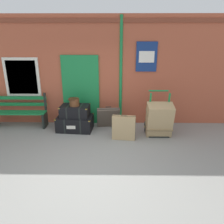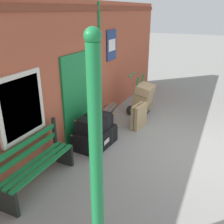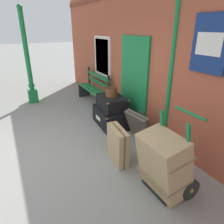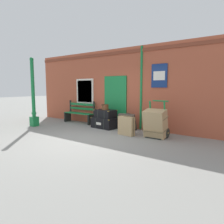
{
  "view_description": "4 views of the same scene",
  "coord_description": "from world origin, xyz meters",
  "px_view_note": "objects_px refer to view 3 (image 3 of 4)",
  "views": [
    {
      "loc": [
        0.51,
        -4.11,
        2.68
      ],
      "look_at": [
        0.43,
        1.89,
        0.56
      ],
      "focal_mm": 35.61,
      "sensor_mm": 36.0,
      "label": 1
    },
    {
      "loc": [
        -5.25,
        -0.67,
        2.99
      ],
      "look_at": [
        0.18,
        1.84,
        0.55
      ],
      "focal_mm": 40.53,
      "sensor_mm": 36.0,
      "label": 2
    },
    {
      "loc": [
        3.55,
        -0.27,
        2.29
      ],
      "look_at": [
        0.03,
        1.56,
        0.64
      ],
      "focal_mm": 33.29,
      "sensor_mm": 36.0,
      "label": 3
    },
    {
      "loc": [
        4.52,
        -4.64,
        1.64
      ],
      "look_at": [
        -0.28,
        1.87,
        0.68
      ],
      "focal_mm": 33.34,
      "sensor_mm": 36.0,
      "label": 4
    }
  ],
  "objects_px": {
    "lamp_post": "(29,69)",
    "steamer_trunk_middle": "(112,103)",
    "platform_bench": "(94,89)",
    "steamer_trunk_base": "(111,117)",
    "round_hatbox": "(111,91)",
    "suitcase_beige": "(118,145)",
    "suitcase_olive": "(140,127)",
    "large_brown_trunk": "(164,164)",
    "porters_trolley": "(172,172)"
  },
  "relations": [
    {
      "from": "lamp_post",
      "to": "steamer_trunk_middle",
      "type": "relative_size",
      "value": 3.38
    },
    {
      "from": "platform_bench",
      "to": "steamer_trunk_base",
      "type": "bearing_deg",
      "value": -9.11
    },
    {
      "from": "round_hatbox",
      "to": "suitcase_beige",
      "type": "xyz_separation_m",
      "value": [
        1.39,
        -0.59,
        -0.54
      ]
    },
    {
      "from": "steamer_trunk_base",
      "to": "round_hatbox",
      "type": "relative_size",
      "value": 3.5
    },
    {
      "from": "steamer_trunk_middle",
      "to": "round_hatbox",
      "type": "xyz_separation_m",
      "value": [
        -0.01,
        -0.01,
        0.28
      ]
    },
    {
      "from": "lamp_post",
      "to": "platform_bench",
      "type": "bearing_deg",
      "value": 61.65
    },
    {
      "from": "suitcase_olive",
      "to": "suitcase_beige",
      "type": "bearing_deg",
      "value": -60.82
    },
    {
      "from": "platform_bench",
      "to": "suitcase_beige",
      "type": "distance_m",
      "value": 3.22
    },
    {
      "from": "lamp_post",
      "to": "large_brown_trunk",
      "type": "xyz_separation_m",
      "value": [
        5.02,
        1.11,
        -0.61
      ]
    },
    {
      "from": "lamp_post",
      "to": "large_brown_trunk",
      "type": "relative_size",
      "value": 3.02
    },
    {
      "from": "platform_bench",
      "to": "steamer_trunk_middle",
      "type": "distance_m",
      "value": 1.75
    },
    {
      "from": "large_brown_trunk",
      "to": "suitcase_beige",
      "type": "relative_size",
      "value": 1.38
    },
    {
      "from": "porters_trolley",
      "to": "suitcase_olive",
      "type": "xyz_separation_m",
      "value": [
        -1.4,
        0.38,
        0.05
      ]
    },
    {
      "from": "steamer_trunk_base",
      "to": "large_brown_trunk",
      "type": "bearing_deg",
      "value": -8.76
    },
    {
      "from": "round_hatbox",
      "to": "platform_bench",
      "type": "bearing_deg",
      "value": 171.07
    },
    {
      "from": "lamp_post",
      "to": "large_brown_trunk",
      "type": "bearing_deg",
      "value": 12.46
    },
    {
      "from": "round_hatbox",
      "to": "porters_trolley",
      "type": "distance_m",
      "value": 2.44
    },
    {
      "from": "lamp_post",
      "to": "steamer_trunk_middle",
      "type": "bearing_deg",
      "value": 29.13
    },
    {
      "from": "lamp_post",
      "to": "round_hatbox",
      "type": "bearing_deg",
      "value": 29.03
    },
    {
      "from": "suitcase_olive",
      "to": "steamer_trunk_middle",
      "type": "bearing_deg",
      "value": -169.92
    },
    {
      "from": "round_hatbox",
      "to": "suitcase_beige",
      "type": "bearing_deg",
      "value": -22.96
    },
    {
      "from": "suitcase_beige",
      "to": "suitcase_olive",
      "type": "height_order",
      "value": "suitcase_beige"
    },
    {
      "from": "platform_bench",
      "to": "steamer_trunk_middle",
      "type": "bearing_deg",
      "value": -8.57
    },
    {
      "from": "platform_bench",
      "to": "steamer_trunk_base",
      "type": "height_order",
      "value": "platform_bench"
    },
    {
      "from": "steamer_trunk_middle",
      "to": "suitcase_beige",
      "type": "bearing_deg",
      "value": -23.41
    },
    {
      "from": "platform_bench",
      "to": "steamer_trunk_base",
      "type": "distance_m",
      "value": 1.75
    },
    {
      "from": "platform_bench",
      "to": "round_hatbox",
      "type": "distance_m",
      "value": 1.79
    },
    {
      "from": "large_brown_trunk",
      "to": "suitcase_olive",
      "type": "bearing_deg",
      "value": 158.59
    },
    {
      "from": "round_hatbox",
      "to": "large_brown_trunk",
      "type": "height_order",
      "value": "round_hatbox"
    },
    {
      "from": "platform_bench",
      "to": "steamer_trunk_base",
      "type": "relative_size",
      "value": 1.51
    },
    {
      "from": "steamer_trunk_base",
      "to": "steamer_trunk_middle",
      "type": "height_order",
      "value": "steamer_trunk_middle"
    },
    {
      "from": "round_hatbox",
      "to": "suitcase_beige",
      "type": "distance_m",
      "value": 1.6
    },
    {
      "from": "steamer_trunk_base",
      "to": "large_brown_trunk",
      "type": "xyz_separation_m",
      "value": [
        2.37,
        -0.36,
        0.26
      ]
    },
    {
      "from": "steamer_trunk_base",
      "to": "round_hatbox",
      "type": "bearing_deg",
      "value": 26.23
    },
    {
      "from": "platform_bench",
      "to": "suitcase_beige",
      "type": "bearing_deg",
      "value": -15.43
    },
    {
      "from": "steamer_trunk_base",
      "to": "round_hatbox",
      "type": "distance_m",
      "value": 0.65
    },
    {
      "from": "lamp_post",
      "to": "porters_trolley",
      "type": "distance_m",
      "value": 5.24
    },
    {
      "from": "platform_bench",
      "to": "large_brown_trunk",
      "type": "height_order",
      "value": "platform_bench"
    },
    {
      "from": "platform_bench",
      "to": "porters_trolley",
      "type": "xyz_separation_m",
      "value": [
        4.08,
        -0.47,
        -0.17
      ]
    },
    {
      "from": "platform_bench",
      "to": "steamer_trunk_middle",
      "type": "xyz_separation_m",
      "value": [
        1.73,
        -0.26,
        0.14
      ]
    },
    {
      "from": "lamp_post",
      "to": "porters_trolley",
      "type": "height_order",
      "value": "lamp_post"
    },
    {
      "from": "round_hatbox",
      "to": "porters_trolley",
      "type": "xyz_separation_m",
      "value": [
        2.36,
        -0.2,
        -0.59
      ]
    },
    {
      "from": "round_hatbox",
      "to": "suitcase_beige",
      "type": "relative_size",
      "value": 0.44
    },
    {
      "from": "round_hatbox",
      "to": "large_brown_trunk",
      "type": "relative_size",
      "value": 0.32
    },
    {
      "from": "lamp_post",
      "to": "steamer_trunk_middle",
      "type": "xyz_separation_m",
      "value": [
        2.67,
        1.49,
        -0.5
      ]
    },
    {
      "from": "suitcase_beige",
      "to": "large_brown_trunk",
      "type": "bearing_deg",
      "value": 12.72
    },
    {
      "from": "steamer_trunk_base",
      "to": "steamer_trunk_middle",
      "type": "bearing_deg",
      "value": 43.32
    },
    {
      "from": "steamer_trunk_base",
      "to": "suitcase_beige",
      "type": "relative_size",
      "value": 1.54
    },
    {
      "from": "platform_bench",
      "to": "steamer_trunk_base",
      "type": "xyz_separation_m",
      "value": [
        1.71,
        -0.27,
        -0.23
      ]
    },
    {
      "from": "round_hatbox",
      "to": "suitcase_olive",
      "type": "relative_size",
      "value": 0.44
    }
  ]
}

